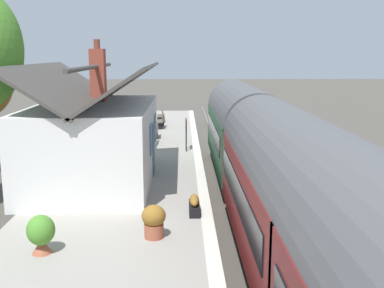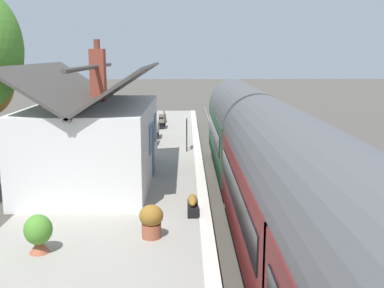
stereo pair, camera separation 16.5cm
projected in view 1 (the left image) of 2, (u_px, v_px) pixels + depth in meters
name	position (u px, v px, depth m)	size (l,w,h in m)	color
ground_plane	(220.00, 169.00, 23.17)	(160.00, 160.00, 0.00)	#4C473F
platform	(141.00, 160.00, 23.00)	(32.00, 5.96, 0.96)	gray
platform_edge_coping	(197.00, 150.00, 22.96)	(32.00, 0.36, 0.02)	beige
rail_near	(252.00, 167.00, 23.19)	(52.00, 0.08, 0.14)	gray
rail_far	(224.00, 167.00, 23.16)	(52.00, 0.08, 0.14)	gray
train	(282.00, 181.00, 12.84)	(26.61, 2.73, 4.32)	black
station_building	(95.00, 140.00, 17.19)	(7.92, 4.46, 5.31)	white
bench_by_lamp	(156.00, 129.00, 26.28)	(1.41, 0.48, 0.88)	brown
bench_mid_platform	(153.00, 135.00, 24.38)	(1.40, 0.44, 0.88)	brown
bench_platform_end	(162.00, 121.00, 29.68)	(1.42, 0.48, 0.88)	brown
bench_near_building	(161.00, 115.00, 32.22)	(1.41, 0.48, 0.88)	brown
planter_bench_left	(128.00, 129.00, 26.91)	(0.49, 0.49, 0.76)	black
planter_under_sign	(194.00, 205.00, 13.90)	(0.95, 0.32, 0.56)	black
planter_by_door	(154.00, 220.00, 12.02)	(0.63, 0.63, 0.89)	#9E5138
planter_corner_building	(106.00, 135.00, 25.52)	(0.91, 0.32, 0.62)	teal
planter_bench_right	(99.00, 141.00, 23.28)	(0.41, 0.41, 0.75)	#9E5138
planter_edge_near	(41.00, 233.00, 11.08)	(0.68, 0.68, 0.97)	#9E5138
station_sign_board	(186.00, 127.00, 22.76)	(0.96, 0.06, 1.57)	black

